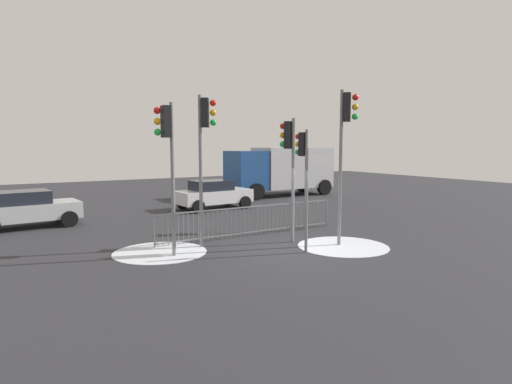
% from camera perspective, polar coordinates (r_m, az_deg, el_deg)
% --- Properties ---
extents(ground_plane, '(60.00, 60.00, 0.00)m').
position_cam_1_polar(ground_plane, '(13.64, 4.40, -7.59)').
color(ground_plane, '#2D2D33').
extents(traffic_light_foreground_left, '(0.51, 0.42, 4.81)m').
position_cam_1_polar(traffic_light_foreground_left, '(13.64, -6.84, 7.30)').
color(traffic_light_foreground_left, slate).
rests_on(traffic_light_foreground_left, ground).
extents(traffic_light_foreground_right, '(0.37, 0.55, 3.84)m').
position_cam_1_polar(traffic_light_foreground_right, '(16.54, 6.28, 4.68)').
color(traffic_light_foreground_right, slate).
rests_on(traffic_light_foreground_right, ground).
extents(traffic_light_mid_right, '(0.47, 0.47, 5.00)m').
position_cam_1_polar(traffic_light_mid_right, '(14.05, 11.82, 7.72)').
color(traffic_light_mid_right, slate).
rests_on(traffic_light_mid_right, ground).
extents(traffic_light_rear_left, '(0.57, 0.32, 4.47)m').
position_cam_1_polar(traffic_light_rear_left, '(12.59, -11.72, 6.21)').
color(traffic_light_rear_left, slate).
rests_on(traffic_light_rear_left, ground).
extents(traffic_light_rear_right, '(0.39, 0.53, 4.14)m').
position_cam_1_polar(traffic_light_rear_right, '(14.34, 4.46, 5.34)').
color(traffic_light_rear_right, slate).
rests_on(traffic_light_rear_right, ground).
extents(direction_sign_post, '(0.79, 0.15, 3.18)m').
position_cam_1_polar(direction_sign_post, '(12.99, 6.97, -0.34)').
color(direction_sign_post, slate).
rests_on(direction_sign_post, ground).
extents(pedestrian_guard_railing, '(7.20, 0.18, 1.07)m').
position_cam_1_polar(pedestrian_guard_railing, '(15.50, -0.70, -3.80)').
color(pedestrian_guard_railing, slate).
rests_on(pedestrian_guard_railing, ground).
extents(car_white_near, '(3.92, 2.18, 1.47)m').
position_cam_1_polar(car_white_near, '(22.07, -5.71, -0.26)').
color(car_white_near, silver).
rests_on(car_white_near, ground).
extents(car_silver_mid, '(3.95, 2.25, 1.47)m').
position_cam_1_polar(car_silver_mid, '(19.24, -28.20, -1.94)').
color(car_silver_mid, '#B2B5BA').
rests_on(car_silver_mid, ground).
extents(delivery_truck, '(7.09, 2.81, 3.10)m').
position_cam_1_polar(delivery_truck, '(27.76, 3.36, 3.11)').
color(delivery_truck, silver).
rests_on(delivery_truck, ground).
extents(snow_patch_kerb, '(2.91, 2.91, 0.01)m').
position_cam_1_polar(snow_patch_kerb, '(14.24, 11.47, -7.07)').
color(snow_patch_kerb, silver).
rests_on(snow_patch_kerb, ground).
extents(snow_patch_island, '(2.83, 2.83, 0.01)m').
position_cam_1_polar(snow_patch_island, '(13.52, -12.63, -7.82)').
color(snow_patch_island, silver).
rests_on(snow_patch_island, ground).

